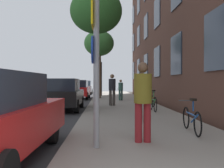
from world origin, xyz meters
TOP-DOWN VIEW (x-y plane):
  - ground_plane at (-2.40, 15.00)m, footprint 41.80×41.80m
  - road_asphalt at (-4.50, 15.00)m, footprint 7.00×38.00m
  - sidewalk at (1.10, 15.00)m, footprint 4.20×38.00m
  - sign_post at (-0.28, 3.58)m, footprint 0.16×0.60m
  - traffic_light at (-0.40, 22.65)m, footprint 0.43×0.24m
  - tree_near at (-0.45, 10.40)m, footprint 2.51×2.51m
  - tree_far at (-0.46, 19.26)m, footprint 2.52×2.52m
  - bicycle_0 at (2.22, 4.99)m, footprint 0.42×1.72m
  - bicycle_1 at (1.24, 7.39)m, footprint 0.42×1.77m
  - bicycle_2 at (2.19, 9.79)m, footprint 0.42×1.68m
  - bicycle_3 at (2.51, 12.19)m, footprint 0.43×1.57m
  - bicycle_4 at (2.57, 14.59)m, footprint 0.42×1.73m
  - bicycle_5 at (1.21, 16.99)m, footprint 0.42×1.72m
  - pedestrian_0 at (0.76, 4.02)m, footprint 0.56×0.56m
  - pedestrian_1 at (0.40, 12.51)m, footprint 0.57×0.57m
  - pedestrian_2 at (1.18, 16.52)m, footprint 0.43×0.43m
  - car_1 at (-2.19, 11.28)m, footprint 1.87×4.03m
  - car_2 at (-2.23, 19.61)m, footprint 1.83×4.00m
  - car_3 at (-2.36, 27.95)m, footprint 1.89×4.03m

SIDE VIEW (x-z plane):
  - ground_plane at x=-2.40m, z-range 0.00..0.00m
  - road_asphalt at x=-4.50m, z-range 0.00..0.01m
  - sidewalk at x=1.10m, z-range 0.00..0.12m
  - bicycle_3 at x=2.51m, z-range 0.02..0.92m
  - bicycle_5 at x=1.21m, z-range 0.02..0.93m
  - bicycle_0 at x=2.22m, z-range 0.02..0.93m
  - bicycle_4 at x=2.57m, z-range 0.02..0.96m
  - bicycle_2 at x=2.19m, z-range 0.01..0.99m
  - bicycle_1 at x=1.24m, z-range 0.01..0.99m
  - car_2 at x=-2.23m, z-range 0.03..1.65m
  - car_3 at x=-2.36m, z-range 0.03..1.65m
  - car_1 at x=-2.19m, z-range 0.03..1.65m
  - pedestrian_2 at x=1.18m, z-range 0.23..1.76m
  - pedestrian_0 at x=0.76m, z-range 0.25..2.02m
  - pedestrian_1 at x=0.40m, z-range 0.25..2.04m
  - sign_post at x=-0.28m, z-range 0.34..3.64m
  - traffic_light at x=-0.40m, z-range 0.75..4.09m
  - tree_far at x=-0.46m, z-range 1.82..7.52m
  - tree_near at x=-0.45m, z-range 1.90..7.72m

